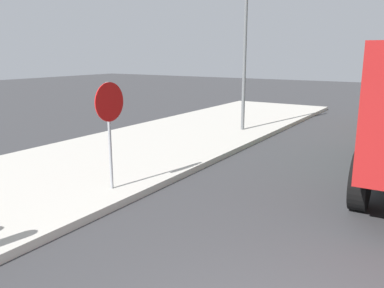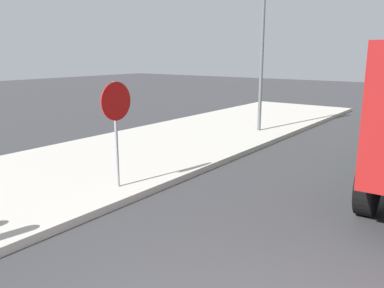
# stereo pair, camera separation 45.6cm
# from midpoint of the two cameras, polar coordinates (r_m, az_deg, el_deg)

# --- Properties ---
(stop_sign) EXTENTS (0.76, 0.08, 2.14)m
(stop_sign) POSITION_cam_midpoint_polar(r_m,az_deg,el_deg) (7.83, -13.54, 3.96)
(stop_sign) COLOR gray
(stop_sign) RESTS_ON sidewalk_curb
(street_light_pole) EXTENTS (0.12, 0.12, 5.50)m
(street_light_pole) POSITION_cam_midpoint_polar(r_m,az_deg,el_deg) (13.96, 6.73, 13.27)
(street_light_pole) COLOR #595B5E
(street_light_pole) RESTS_ON sidewalk_curb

